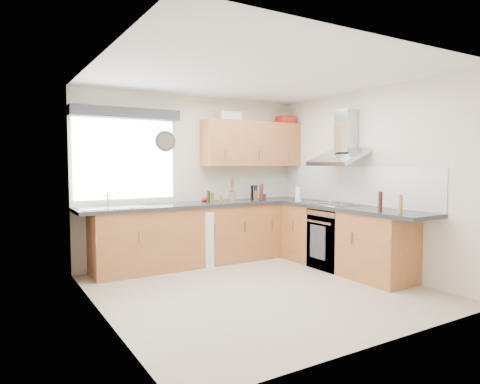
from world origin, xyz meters
TOP-DOWN VIEW (x-y plane):
  - ground_plane at (0.00, 0.00)m, footprint 3.60×3.60m
  - ceiling at (0.00, 0.00)m, footprint 3.60×3.60m
  - wall_back at (0.00, 1.80)m, footprint 3.60×0.02m
  - wall_front at (0.00, -1.80)m, footprint 3.60×0.02m
  - wall_left at (-1.80, 0.00)m, footprint 0.02×3.60m
  - wall_right at (1.80, 0.00)m, footprint 0.02×3.60m
  - window at (-1.05, 1.79)m, footprint 1.40×0.02m
  - window_blind at (-1.05, 1.70)m, footprint 1.50×0.18m
  - splashback at (1.79, 0.30)m, footprint 0.01×3.00m
  - base_cab_back at (-0.10, 1.51)m, footprint 3.00×0.58m
  - base_cab_corner at (1.50, 1.50)m, footprint 0.60×0.60m
  - base_cab_right at (1.51, 0.15)m, footprint 0.58×2.10m
  - worktop_back at (0.00, 1.50)m, footprint 3.60×0.62m
  - worktop_right at (1.50, 0.00)m, footprint 0.62×2.42m
  - sink at (-1.33, 1.50)m, footprint 0.84×0.46m
  - oven at (1.50, 0.30)m, footprint 0.56×0.58m
  - hob_plate at (1.50, 0.30)m, footprint 0.52×0.52m
  - extractor_hood at (1.60, 0.30)m, footprint 0.52×0.78m
  - upper_cabinets at (0.95, 1.62)m, footprint 1.70×0.35m
  - washing_machine at (-0.15, 1.52)m, footprint 0.69×0.68m
  - wall_clock at (-0.46, 1.76)m, footprint 0.30×0.04m
  - casserole at (0.56, 1.72)m, footprint 0.36×0.27m
  - storage_box at (1.60, 1.61)m, footprint 0.27×0.23m
  - utensil_pot at (0.42, 1.35)m, footprint 0.13×0.13m
  - kitchen_roll at (1.35, 0.94)m, footprint 0.11×0.11m
  - tomato_cluster at (0.14, 1.65)m, footprint 0.18×0.18m
  - jar_0 at (0.88, 1.53)m, footprint 0.04×0.04m
  - jar_1 at (0.89, 1.43)m, footprint 0.06×0.06m
  - jar_2 at (0.08, 1.47)m, footprint 0.05×0.05m
  - jar_3 at (0.29, 1.48)m, footprint 0.05×0.05m
  - jar_4 at (0.96, 1.54)m, footprint 0.06×0.06m
  - jar_5 at (0.11, 1.42)m, footprint 0.06×0.06m
  - jar_6 at (0.99, 1.42)m, footprint 0.06×0.06m
  - jar_7 at (0.45, 1.42)m, footprint 0.07×0.07m
  - jar_8 at (1.06, 1.44)m, footprint 0.07×0.07m
  - bottle_0 at (1.38, -0.60)m, footprint 0.05×0.05m
  - bottle_1 at (1.40, -0.87)m, footprint 0.05×0.05m

SIDE VIEW (x-z plane):
  - ground_plane at x=0.00m, z-range 0.00..0.00m
  - washing_machine at x=-0.15m, z-range 0.00..0.80m
  - oven at x=1.50m, z-range 0.00..0.85m
  - base_cab_back at x=-0.10m, z-range 0.00..0.86m
  - base_cab_corner at x=1.50m, z-range 0.00..0.86m
  - base_cab_right at x=1.51m, z-range 0.00..0.86m
  - worktop_back at x=0.00m, z-range 0.86..0.91m
  - worktop_right at x=1.50m, z-range 0.86..0.91m
  - hob_plate at x=1.50m, z-range 0.91..0.92m
  - tomato_cluster at x=0.14m, z-range 0.91..0.97m
  - sink at x=-1.33m, z-range 0.90..1.00m
  - jar_3 at x=0.29m, z-range 0.91..1.00m
  - jar_8 at x=1.06m, z-range 0.91..1.00m
  - utensil_pot at x=0.42m, z-range 0.91..1.06m
  - jar_5 at x=0.11m, z-range 0.91..1.06m
  - jar_1 at x=0.89m, z-range 0.91..1.06m
  - jar_7 at x=0.45m, z-range 0.91..1.08m
  - jar_2 at x=0.08m, z-range 0.91..1.09m
  - kitchen_roll at x=1.35m, z-range 0.91..1.13m
  - bottle_1 at x=1.40m, z-range 0.91..1.13m
  - jar_4 at x=0.96m, z-range 0.91..1.14m
  - jar_0 at x=0.88m, z-range 0.91..1.14m
  - bottle_0 at x=1.38m, z-range 0.91..1.15m
  - jar_6 at x=0.99m, z-range 0.91..1.17m
  - splashback at x=1.79m, z-range 0.91..1.45m
  - wall_back at x=0.00m, z-range 0.00..2.50m
  - wall_front at x=0.00m, z-range 0.00..2.50m
  - wall_left at x=-1.80m, z-range 0.00..2.50m
  - wall_right at x=1.80m, z-range 0.00..2.50m
  - window at x=-1.05m, z-range 1.00..2.10m
  - extractor_hood at x=1.60m, z-range 1.44..2.10m
  - upper_cabinets at x=0.95m, z-range 1.45..2.15m
  - wall_clock at x=-0.46m, z-range 1.66..1.97m
  - window_blind at x=-1.05m, z-range 2.11..2.25m
  - storage_box at x=1.60m, z-range 2.15..2.27m
  - casserole at x=0.56m, z-range 2.15..2.29m
  - ceiling at x=0.00m, z-range 2.49..2.51m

